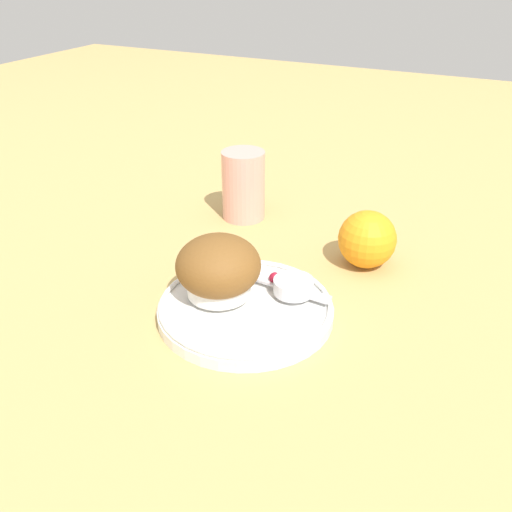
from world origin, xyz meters
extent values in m
plane|color=tan|center=(0.00, 0.00, 0.00)|extent=(3.00, 3.00, 0.00)
cylinder|color=white|center=(-0.01, 0.01, 0.01)|extent=(0.21, 0.21, 0.01)
torus|color=white|center=(-0.01, 0.01, 0.02)|extent=(0.20, 0.20, 0.01)
cylinder|color=silver|center=(-0.05, 0.01, 0.03)|extent=(0.08, 0.08, 0.03)
ellipsoid|color=brown|center=(-0.05, 0.01, 0.06)|extent=(0.10, 0.10, 0.07)
cylinder|color=silver|center=(0.03, 0.05, 0.03)|extent=(0.05, 0.05, 0.02)
cylinder|color=white|center=(0.03, 0.05, 0.04)|extent=(0.04, 0.04, 0.00)
sphere|color=maroon|center=(0.00, 0.06, 0.03)|extent=(0.01, 0.01, 0.01)
sphere|color=maroon|center=(0.02, 0.06, 0.03)|extent=(0.01, 0.01, 0.01)
cube|color=silver|center=(-0.02, 0.06, 0.02)|extent=(0.18, 0.03, 0.00)
sphere|color=orange|center=(0.08, 0.19, 0.04)|extent=(0.08, 0.08, 0.08)
cylinder|color=#E5998C|center=(-0.14, 0.25, 0.05)|extent=(0.07, 0.07, 0.11)
camera|label=1|loc=(0.24, -0.48, 0.39)|focal=40.00mm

